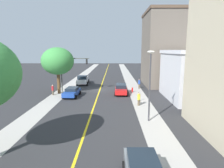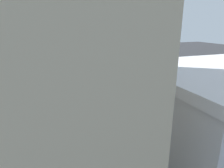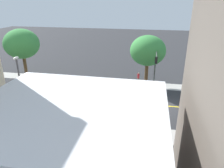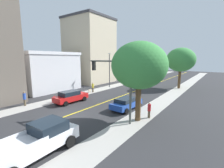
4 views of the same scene
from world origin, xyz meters
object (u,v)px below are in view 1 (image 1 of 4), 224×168
at_px(street_lamp, 150,79).
at_px(white_pickup_truck, 83,80).
at_px(parking_meter, 139,95).
at_px(blue_sedan_right_curb, 72,92).
at_px(small_dog, 139,101).
at_px(street_tree_left_near, 58,61).
at_px(traffic_light_mast, 70,68).
at_px(fire_hydrant, 132,90).
at_px(pedestrian_red_shirt, 53,90).
at_px(pedestrian_yellow_shirt, 139,99).
at_px(pedestrian_blue_shirt, 139,83).
at_px(red_sedan_left_curb, 121,89).

height_order(street_lamp, white_pickup_truck, street_lamp).
xyz_separation_m(parking_meter, blue_sedan_right_curb, (9.83, -2.77, -0.15)).
relative_size(street_lamp, small_dog, 8.18).
bearing_deg(street_tree_left_near, traffic_light_mast, -144.81).
relative_size(fire_hydrant, street_lamp, 0.12).
bearing_deg(pedestrian_red_shirt, traffic_light_mast, 65.51).
bearing_deg(pedestrian_red_shirt, white_pickup_truck, 91.75).
bearing_deg(traffic_light_mast, fire_hydrant, -1.63).
relative_size(traffic_light_mast, pedestrian_yellow_shirt, 3.57).
relative_size(fire_hydrant, parking_meter, 0.63).
height_order(street_tree_left_near, pedestrian_blue_shirt, street_tree_left_near).
xyz_separation_m(street_lamp, pedestrian_red_shirt, (13.17, -11.12, -3.41)).
distance_m(street_tree_left_near, fire_hydrant, 13.09).
height_order(traffic_light_mast, pedestrian_yellow_shirt, traffic_light_mast).
relative_size(traffic_light_mast, white_pickup_truck, 1.09).
relative_size(parking_meter, pedestrian_yellow_shirt, 0.80).
bearing_deg(pedestrian_red_shirt, parking_meter, 3.74).
relative_size(street_tree_left_near, pedestrian_yellow_shirt, 4.42).
bearing_deg(parking_meter, street_tree_left_near, -21.90).
xyz_separation_m(red_sedan_left_curb, pedestrian_blue_shirt, (-3.51, -4.39, 0.15)).
xyz_separation_m(blue_sedan_right_curb, pedestrian_yellow_shirt, (-9.61, 4.71, 0.14)).
bearing_deg(fire_hydrant, pedestrian_yellow_shirt, 90.53).
bearing_deg(parking_meter, red_sedan_left_curb, -64.42).
bearing_deg(parking_meter, pedestrian_yellow_shirt, 83.48).
distance_m(traffic_light_mast, pedestrian_red_shirt, 4.63).
height_order(fire_hydrant, red_sedan_left_curb, red_sedan_left_curb).
height_order(blue_sedan_right_curb, pedestrian_yellow_shirt, pedestrian_yellow_shirt).
bearing_deg(pedestrian_yellow_shirt, small_dog, 43.52).
height_order(red_sedan_left_curb, white_pickup_truck, white_pickup_truck).
distance_m(parking_meter, small_dog, 1.37).
bearing_deg(pedestrian_blue_shirt, red_sedan_left_curb, -122.07).
bearing_deg(fire_hydrant, white_pickup_truck, -38.75).
distance_m(traffic_light_mast, red_sedan_left_curb, 9.24).
bearing_deg(traffic_light_mast, pedestrian_blue_shirt, 13.45).
xyz_separation_m(blue_sedan_right_curb, pedestrian_blue_shirt, (-11.11, -6.28, 0.23)).
distance_m(street_tree_left_near, pedestrian_red_shirt, 4.61).
height_order(street_lamp, red_sedan_left_curb, street_lamp).
distance_m(street_tree_left_near, white_pickup_truck, 9.93).
xyz_separation_m(street_tree_left_near, small_dog, (-12.35, 6.28, -4.84)).
distance_m(blue_sedan_right_curb, small_dog, 10.57).
height_order(street_tree_left_near, fire_hydrant, street_tree_left_near).
xyz_separation_m(traffic_light_mast, pedestrian_yellow_shirt, (-10.53, 8.12, -3.19)).
height_order(parking_meter, small_dog, parking_meter).
bearing_deg(white_pickup_truck, pedestrian_blue_shirt, 65.38).
bearing_deg(street_tree_left_near, street_lamp, 135.47).
bearing_deg(traffic_light_mast, street_tree_left_near, -144.81).
bearing_deg(fire_hydrant, parking_meter, 92.87).
height_order(pedestrian_blue_shirt, small_dog, pedestrian_blue_shirt).
bearing_deg(blue_sedan_right_curb, small_dog, 70.26).
height_order(blue_sedan_right_curb, small_dog, blue_sedan_right_curb).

